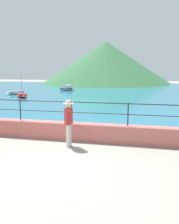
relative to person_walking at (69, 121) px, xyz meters
The scene contains 9 objects.
ground_plane 2.47m from the person_walking, 94.87° to the right, with size 120.00×120.00×0.00m, color gray.
promenade_wall 1.14m from the person_walking, 101.61° to the left, with size 20.00×0.56×0.70m, color #BC605B.
railing 1.02m from the person_walking, 101.61° to the left, with size 18.44×0.04×0.90m.
lake_water 23.60m from the person_walking, 90.47° to the left, with size 64.00×44.32×0.06m, color #236B89.
hill_main 43.42m from the person_walking, 98.27° to the left, with size 26.21×26.21×8.39m, color #33663D.
person_walking is the anchor object (origin of this frame).
boat_0 21.36m from the person_walking, 124.91° to the left, with size 2.10×2.38×0.36m.
boat_1 25.29m from the person_walking, 108.92° to the left, with size 2.43×1.32×0.76m.
boat_3 17.67m from the person_walking, 124.08° to the left, with size 2.15×2.35×2.31m.
Camera 1 is at (3.13, -6.50, 2.86)m, focal length 40.54 mm.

